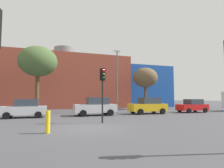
{
  "coord_description": "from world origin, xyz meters",
  "views": [
    {
      "loc": [
        -2.4,
        -11.33,
        1.83
      ],
      "look_at": [
        4.05,
        7.61,
        3.33
      ],
      "focal_mm": 29.77,
      "sensor_mm": 36.0,
      "label": 1
    }
  ],
  "objects_px": {
    "traffic_light_island": "(103,83)",
    "bare_tree_0": "(38,62)",
    "bollard_yellow_0": "(48,122)",
    "parked_car_3": "(148,106)",
    "parked_car_2": "(96,106)",
    "parked_car_1": "(25,108)",
    "street_lamp": "(117,77)",
    "parked_car_4": "(192,106)",
    "bare_tree_2": "(145,78)"
  },
  "relations": [
    {
      "from": "parked_car_4",
      "to": "traffic_light_island",
      "type": "bearing_deg",
      "value": 23.51
    },
    {
      "from": "parked_car_2",
      "to": "parked_car_3",
      "type": "height_order",
      "value": "parked_car_2"
    },
    {
      "from": "bollard_yellow_0",
      "to": "parked_car_1",
      "type": "bearing_deg",
      "value": 103.26
    },
    {
      "from": "parked_car_1",
      "to": "parked_car_3",
      "type": "distance_m",
      "value": 12.97
    },
    {
      "from": "parked_car_1",
      "to": "bare_tree_0",
      "type": "bearing_deg",
      "value": -96.04
    },
    {
      "from": "parked_car_3",
      "to": "bollard_yellow_0",
      "type": "height_order",
      "value": "parked_car_3"
    },
    {
      "from": "street_lamp",
      "to": "bare_tree_0",
      "type": "bearing_deg",
      "value": 157.54
    },
    {
      "from": "street_lamp",
      "to": "bollard_yellow_0",
      "type": "bearing_deg",
      "value": -125.79
    },
    {
      "from": "bare_tree_2",
      "to": "parked_car_2",
      "type": "bearing_deg",
      "value": -141.57
    },
    {
      "from": "parked_car_3",
      "to": "bollard_yellow_0",
      "type": "xyz_separation_m",
      "value": [
        -10.9,
        -8.75,
        -0.35
      ]
    },
    {
      "from": "parked_car_3",
      "to": "bare_tree_0",
      "type": "relative_size",
      "value": 0.51
    },
    {
      "from": "bare_tree_2",
      "to": "street_lamp",
      "type": "relative_size",
      "value": 0.88
    },
    {
      "from": "parked_car_2",
      "to": "street_lamp",
      "type": "relative_size",
      "value": 0.56
    },
    {
      "from": "bare_tree_0",
      "to": "bare_tree_2",
      "type": "xyz_separation_m",
      "value": [
        16.62,
        2.13,
        -1.27
      ]
    },
    {
      "from": "parked_car_1",
      "to": "traffic_light_island",
      "type": "bearing_deg",
      "value": 134.83
    },
    {
      "from": "bare_tree_2",
      "to": "street_lamp",
      "type": "distance_m",
      "value": 9.44
    },
    {
      "from": "traffic_light_island",
      "to": "bollard_yellow_0",
      "type": "bearing_deg",
      "value": -59.76
    },
    {
      "from": "parked_car_4",
      "to": "bare_tree_2",
      "type": "bearing_deg",
      "value": -76.02
    },
    {
      "from": "parked_car_2",
      "to": "traffic_light_island",
      "type": "relative_size",
      "value": 1.08
    },
    {
      "from": "parked_car_2",
      "to": "parked_car_3",
      "type": "xyz_separation_m",
      "value": [
        6.21,
        -0.0,
        -0.0
      ]
    },
    {
      "from": "traffic_light_island",
      "to": "bollard_yellow_0",
      "type": "relative_size",
      "value": 3.45
    },
    {
      "from": "parked_car_3",
      "to": "parked_car_4",
      "type": "xyz_separation_m",
      "value": [
        6.39,
        0.0,
        -0.1
      ]
    },
    {
      "from": "parked_car_1",
      "to": "bollard_yellow_0",
      "type": "relative_size",
      "value": 3.4
    },
    {
      "from": "bollard_yellow_0",
      "to": "street_lamp",
      "type": "distance_m",
      "value": 14.19
    },
    {
      "from": "parked_car_1",
      "to": "parked_car_4",
      "type": "xyz_separation_m",
      "value": [
        19.36,
        0.0,
        -0.02
      ]
    },
    {
      "from": "parked_car_3",
      "to": "parked_car_4",
      "type": "bearing_deg",
      "value": -180.0
    },
    {
      "from": "parked_car_4",
      "to": "bare_tree_2",
      "type": "distance_m",
      "value": 9.64
    },
    {
      "from": "parked_car_4",
      "to": "parked_car_3",
      "type": "bearing_deg",
      "value": 0.0
    },
    {
      "from": "parked_car_3",
      "to": "street_lamp",
      "type": "height_order",
      "value": "street_lamp"
    },
    {
      "from": "parked_car_1",
      "to": "bollard_yellow_0",
      "type": "xyz_separation_m",
      "value": [
        2.06,
        -8.75,
        -0.27
      ]
    },
    {
      "from": "parked_car_2",
      "to": "street_lamp",
      "type": "distance_m",
      "value": 5.33
    },
    {
      "from": "parked_car_1",
      "to": "bare_tree_2",
      "type": "distance_m",
      "value": 19.67
    },
    {
      "from": "bare_tree_0",
      "to": "bollard_yellow_0",
      "type": "distance_m",
      "value": 16.14
    },
    {
      "from": "traffic_light_island",
      "to": "bollard_yellow_0",
      "type": "height_order",
      "value": "traffic_light_island"
    },
    {
      "from": "parked_car_1",
      "to": "parked_car_4",
      "type": "relative_size",
      "value": 1.03
    },
    {
      "from": "traffic_light_island",
      "to": "bare_tree_0",
      "type": "bearing_deg",
      "value": -163.76
    },
    {
      "from": "parked_car_4",
      "to": "bollard_yellow_0",
      "type": "distance_m",
      "value": 19.38
    },
    {
      "from": "parked_car_2",
      "to": "traffic_light_island",
      "type": "xyz_separation_m",
      "value": [
        -0.92,
        -5.88,
        2.02
      ]
    },
    {
      "from": "parked_car_1",
      "to": "bare_tree_2",
      "type": "bearing_deg",
      "value": -154.21
    },
    {
      "from": "parked_car_4",
      "to": "bare_tree_0",
      "type": "distance_m",
      "value": 20.49
    },
    {
      "from": "street_lamp",
      "to": "parked_car_4",
      "type": "bearing_deg",
      "value": -14.06
    },
    {
      "from": "parked_car_3",
      "to": "street_lamp",
      "type": "xyz_separation_m",
      "value": [
        -2.92,
        2.33,
        3.49
      ]
    },
    {
      "from": "parked_car_1",
      "to": "bare_tree_0",
      "type": "xyz_separation_m",
      "value": [
        0.66,
        6.21,
        5.6
      ]
    },
    {
      "from": "bare_tree_0",
      "to": "bare_tree_2",
      "type": "height_order",
      "value": "bare_tree_0"
    },
    {
      "from": "parked_car_1",
      "to": "street_lamp",
      "type": "height_order",
      "value": "street_lamp"
    },
    {
      "from": "parked_car_2",
      "to": "bare_tree_0",
      "type": "height_order",
      "value": "bare_tree_0"
    },
    {
      "from": "parked_car_2",
      "to": "street_lamp",
      "type": "bearing_deg",
      "value": -144.7
    },
    {
      "from": "parked_car_1",
      "to": "parked_car_3",
      "type": "height_order",
      "value": "parked_car_3"
    },
    {
      "from": "bare_tree_2",
      "to": "street_lamp",
      "type": "xyz_separation_m",
      "value": [
        -7.23,
        -6.02,
        -0.77
      ]
    },
    {
      "from": "street_lamp",
      "to": "parked_car_2",
      "type": "bearing_deg",
      "value": -144.7
    }
  ]
}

